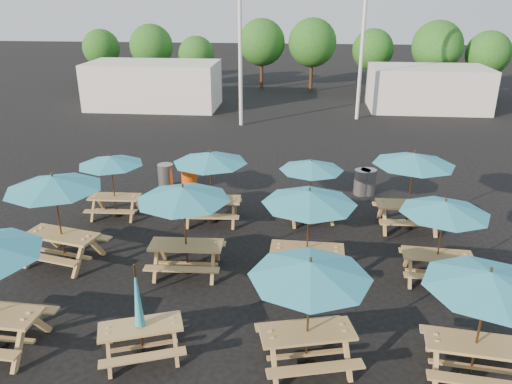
# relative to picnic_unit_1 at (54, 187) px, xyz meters

# --- Properties ---
(ground) EXTENTS (120.00, 120.00, 0.00)m
(ground) POSITION_rel_picnic_unit_1_xyz_m (4.98, 1.34, -2.20)
(ground) COLOR black
(ground) RESTS_ON ground
(picnic_unit_1) EXTENTS (3.00, 3.00, 2.52)m
(picnic_unit_1) POSITION_rel_picnic_unit_1_xyz_m (0.00, 0.00, 0.00)
(picnic_unit_1) COLOR #AE8A4D
(picnic_unit_1) RESTS_ON ground
(picnic_unit_2) EXTENTS (2.13, 2.13, 2.09)m
(picnic_unit_2) POSITION_rel_picnic_unit_1_xyz_m (0.34, 3.05, -0.38)
(picnic_unit_2) COLOR #AE8A4D
(picnic_unit_2) RESTS_ON ground
(picnic_unit_3) EXTENTS (2.04, 1.91, 2.11)m
(picnic_unit_3) POSITION_rel_picnic_unit_1_xyz_m (3.26, -3.48, -1.34)
(picnic_unit_3) COLOR #AE8A4D
(picnic_unit_3) RESTS_ON ground
(picnic_unit_4) EXTENTS (2.47, 2.47, 2.42)m
(picnic_unit_4) POSITION_rel_picnic_unit_1_xyz_m (3.45, -0.19, -0.09)
(picnic_unit_4) COLOR #AE8A4D
(picnic_unit_4) RESTS_ON ground
(picnic_unit_5) EXTENTS (2.45, 2.45, 2.34)m
(picnic_unit_5) POSITION_rel_picnic_unit_1_xyz_m (3.56, 2.92, -0.16)
(picnic_unit_5) COLOR #AE8A4D
(picnic_unit_5) RESTS_ON ground
(picnic_unit_6) EXTENTS (2.82, 2.82, 2.35)m
(picnic_unit_6) POSITION_rel_picnic_unit_1_xyz_m (6.57, -3.44, -0.15)
(picnic_unit_6) COLOR #AE8A4D
(picnic_unit_6) RESTS_ON ground
(picnic_unit_7) EXTENTS (2.44, 2.44, 2.40)m
(picnic_unit_7) POSITION_rel_picnic_unit_1_xyz_m (6.57, -0.10, -0.11)
(picnic_unit_7) COLOR #AE8A4D
(picnic_unit_7) RESTS_ON ground
(picnic_unit_8) EXTENTS (2.48, 2.48, 2.04)m
(picnic_unit_8) POSITION_rel_picnic_unit_1_xyz_m (6.67, 3.28, -0.42)
(picnic_unit_8) COLOR #AE8A4D
(picnic_unit_8) RESTS_ON ground
(picnic_unit_9) EXTENTS (2.58, 2.58, 2.35)m
(picnic_unit_9) POSITION_rel_picnic_unit_1_xyz_m (9.72, -3.50, -0.15)
(picnic_unit_9) COLOR #AE8A4D
(picnic_unit_9) RESTS_ON ground
(picnic_unit_10) EXTENTS (2.34, 2.34, 2.21)m
(picnic_unit_10) POSITION_rel_picnic_unit_1_xyz_m (9.86, 0.00, -0.27)
(picnic_unit_10) COLOR #AE8A4D
(picnic_unit_10) RESTS_ON ground
(picnic_unit_11) EXTENTS (2.50, 2.50, 2.47)m
(picnic_unit_11) POSITION_rel_picnic_unit_1_xyz_m (9.68, 3.01, -0.05)
(picnic_unit_11) COLOR #AE8A4D
(picnic_unit_11) RESTS_ON ground
(waste_bin_0) EXTENTS (0.58, 0.58, 0.93)m
(waste_bin_0) POSITION_rel_picnic_unit_1_xyz_m (1.34, 5.65, -1.74)
(waste_bin_0) COLOR gray
(waste_bin_0) RESTS_ON ground
(waste_bin_1) EXTENTS (0.58, 0.58, 0.93)m
(waste_bin_1) POSITION_rel_picnic_unit_1_xyz_m (2.21, 5.72, -1.74)
(waste_bin_1) COLOR #D24D0C
(waste_bin_1) RESTS_ON ground
(waste_bin_2) EXTENTS (0.58, 0.58, 0.93)m
(waste_bin_2) POSITION_rel_picnic_unit_1_xyz_m (8.57, 5.71, -1.74)
(waste_bin_2) COLOR gray
(waste_bin_2) RESTS_ON ground
(waste_bin_3) EXTENTS (0.58, 0.58, 0.93)m
(waste_bin_3) POSITION_rel_picnic_unit_1_xyz_m (8.79, 5.77, -1.74)
(waste_bin_3) COLOR gray
(waste_bin_3) RESTS_ON ground
(mast_0) EXTENTS (0.20, 0.20, 12.00)m
(mast_0) POSITION_rel_picnic_unit_1_xyz_m (2.98, 15.34, 3.80)
(mast_0) COLOR silver
(mast_0) RESTS_ON ground
(mast_1) EXTENTS (0.20, 0.20, 12.00)m
(mast_1) POSITION_rel_picnic_unit_1_xyz_m (9.48, 17.34, 3.80)
(mast_1) COLOR silver
(mast_1) RESTS_ON ground
(event_tent_0) EXTENTS (8.00, 4.00, 2.80)m
(event_tent_0) POSITION_rel_picnic_unit_1_xyz_m (-3.02, 19.34, -0.80)
(event_tent_0) COLOR silver
(event_tent_0) RESTS_ON ground
(event_tent_1) EXTENTS (7.00, 4.00, 2.60)m
(event_tent_1) POSITION_rel_picnic_unit_1_xyz_m (13.98, 20.34, -0.90)
(event_tent_1) COLOR silver
(event_tent_1) RESTS_ON ground
(tree_0) EXTENTS (2.80, 2.80, 4.24)m
(tree_0) POSITION_rel_picnic_unit_1_xyz_m (-9.09, 26.59, 0.63)
(tree_0) COLOR #382314
(tree_0) RESTS_ON ground
(tree_1) EXTENTS (3.11, 3.11, 4.72)m
(tree_1) POSITION_rel_picnic_unit_1_xyz_m (-4.76, 25.24, 0.95)
(tree_1) COLOR #382314
(tree_1) RESTS_ON ground
(tree_2) EXTENTS (2.59, 2.59, 3.93)m
(tree_2) POSITION_rel_picnic_unit_1_xyz_m (-1.40, 24.99, 0.42)
(tree_2) COLOR #382314
(tree_2) RESTS_ON ground
(tree_3) EXTENTS (3.36, 3.36, 5.09)m
(tree_3) POSITION_rel_picnic_unit_1_xyz_m (3.23, 26.05, 1.20)
(tree_3) COLOR #382314
(tree_3) RESTS_ON ground
(tree_4) EXTENTS (3.41, 3.41, 5.17)m
(tree_4) POSITION_rel_picnic_unit_1_xyz_m (6.88, 25.60, 1.26)
(tree_4) COLOR #382314
(tree_4) RESTS_ON ground
(tree_5) EXTENTS (2.94, 2.94, 4.45)m
(tree_5) POSITION_rel_picnic_unit_1_xyz_m (11.21, 26.01, 0.77)
(tree_5) COLOR #382314
(tree_5) RESTS_ON ground
(tree_6) EXTENTS (3.38, 3.38, 5.13)m
(tree_6) POSITION_rel_picnic_unit_1_xyz_m (15.22, 24.23, 1.22)
(tree_6) COLOR #382314
(tree_6) RESTS_ON ground
(tree_7) EXTENTS (2.95, 2.95, 4.48)m
(tree_7) POSITION_rel_picnic_unit_1_xyz_m (18.61, 24.26, 0.79)
(tree_7) COLOR #382314
(tree_7) RESTS_ON ground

